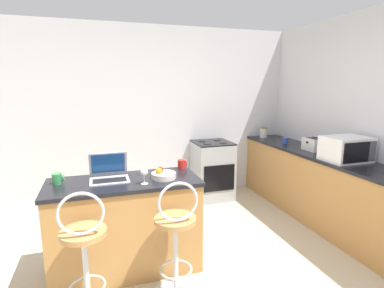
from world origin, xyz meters
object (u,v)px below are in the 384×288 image
mug_green (57,179)px  stove_range (212,170)px  microwave (346,149)px  mug_blue (285,140)px  toaster (314,144)px  mug_red (182,164)px  storage_jar (264,132)px  bar_stool_far (176,243)px  fruit_bowl (163,175)px  wine_glass_tall (144,173)px  bar_stool_near (85,258)px  laptop (109,173)px

mug_green → stove_range: bearing=34.5°
microwave → mug_blue: 1.10m
toaster → mug_red: toaster is taller
storage_jar → mug_red: bearing=-142.5°
bar_stool_far → fruit_bowl: bar_stool_far is taller
mug_red → toaster: bearing=9.2°
stove_range → fruit_bowl: (-1.11, -1.53, 0.48)m
microwave → storage_jar: 1.65m
toaster → mug_blue: (-0.07, 0.53, -0.04)m
storage_jar → mug_green: bearing=-153.2°
bar_stool_far → microwave: bearing=12.4°
wine_glass_tall → mug_green: wine_glass_tall is taller
bar_stool_far → mug_green: bearing=146.4°
fruit_bowl → wine_glass_tall: wine_glass_tall is taller
bar_stool_near → mug_blue: bearing=29.3°
bar_stool_near → mug_green: size_ratio=10.29×
mug_red → laptop: bearing=-170.6°
bar_stool_near → microwave: size_ratio=2.11×
bar_stool_near → toaster: toaster is taller
bar_stool_near → mug_green: 0.79m
bar_stool_near → wine_glass_tall: size_ratio=7.15×
bar_stool_near → bar_stool_far: (0.70, 0.00, 0.00)m
wine_glass_tall → mug_green: bearing=161.6°
bar_stool_near → stove_range: 2.70m
bar_stool_near → mug_red: bearing=37.3°
mug_green → wine_glass_tall: bearing=-18.4°
stove_range → wine_glass_tall: bearing=-128.5°
bar_stool_near → storage_jar: size_ratio=6.08×
wine_glass_tall → bar_stool_far: bearing=-63.0°
laptop → stove_range: (1.59, 1.39, -0.51)m
mug_red → wine_glass_tall: bearing=-140.6°
bar_stool_far → mug_red: (0.26, 0.73, 0.45)m
mug_red → bar_stool_far: bearing=-109.6°
laptop → wine_glass_tall: (0.29, -0.24, 0.04)m
bar_stool_near → mug_blue: 3.24m
laptop → microwave: bearing=-3.1°
bar_stool_far → storage_jar: (2.06, 2.11, 0.49)m
fruit_bowl → storage_jar: storage_jar is taller
mug_blue → mug_green: (-3.01, -0.96, 0.00)m
mug_green → storage_jar: storage_jar is taller
toaster → laptop: bearing=-170.7°
microwave → mug_red: microwave is taller
fruit_bowl → mug_green: size_ratio=2.27×
stove_range → wine_glass_tall: wine_glass_tall is taller
toaster → fruit_bowl: (-2.16, -0.57, -0.05)m
bar_stool_far → mug_red: 0.90m
laptop → mug_blue: size_ratio=3.84×
bar_stool_near → toaster: bearing=20.0°
mug_green → storage_jar: size_ratio=0.59×
bar_stool_near → microwave: bearing=9.4°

